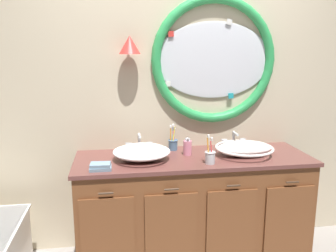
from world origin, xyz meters
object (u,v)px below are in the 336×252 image
at_px(soap_dispenser, 187,147).
at_px(toothbrush_holder_left, 173,143).
at_px(sink_basin_right, 244,148).
at_px(sink_basin_left, 142,152).
at_px(toothbrush_holder_right, 210,157).
at_px(folded_hand_towel, 100,167).

bearing_deg(soap_dispenser, toothbrush_holder_left, 119.58).
xyz_separation_m(sink_basin_right, toothbrush_holder_left, (-0.53, 0.23, -0.00)).
distance_m(sink_basin_right, toothbrush_holder_left, 0.58).
relative_size(sink_basin_left, toothbrush_holder_left, 1.97).
xyz_separation_m(sink_basin_right, soap_dispenser, (-0.44, 0.08, 0.00)).
distance_m(sink_basin_left, soap_dispenser, 0.38).
relative_size(sink_basin_left, toothbrush_holder_right, 1.99).
bearing_deg(toothbrush_holder_right, folded_hand_towel, -178.84).
bearing_deg(sink_basin_left, toothbrush_holder_left, 39.98).
height_order(sink_basin_left, toothbrush_holder_right, toothbrush_holder_right).
height_order(sink_basin_right, toothbrush_holder_right, toothbrush_holder_right).
relative_size(sink_basin_left, soap_dispenser, 3.00).
bearing_deg(toothbrush_holder_right, soap_dispenser, 116.24).
xyz_separation_m(toothbrush_holder_left, toothbrush_holder_right, (0.21, -0.40, -0.00)).
height_order(sink_basin_right, toothbrush_holder_left, toothbrush_holder_left).
distance_m(sink_basin_left, toothbrush_holder_left, 0.37).
xyz_separation_m(toothbrush_holder_right, soap_dispenser, (-0.12, 0.24, 0.01)).
distance_m(sink_basin_right, folded_hand_towel, 1.13).
bearing_deg(toothbrush_holder_right, sink_basin_left, 161.41).
xyz_separation_m(sink_basin_right, toothbrush_holder_right, (-0.32, -0.16, -0.00)).
relative_size(sink_basin_left, sink_basin_right, 0.95).
height_order(sink_basin_right, folded_hand_towel, sink_basin_right).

